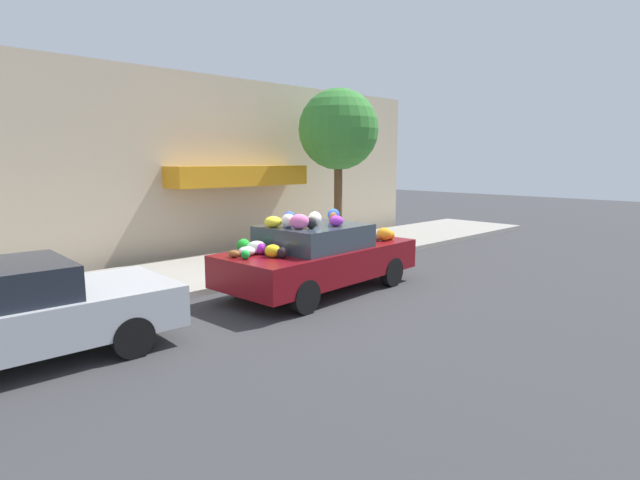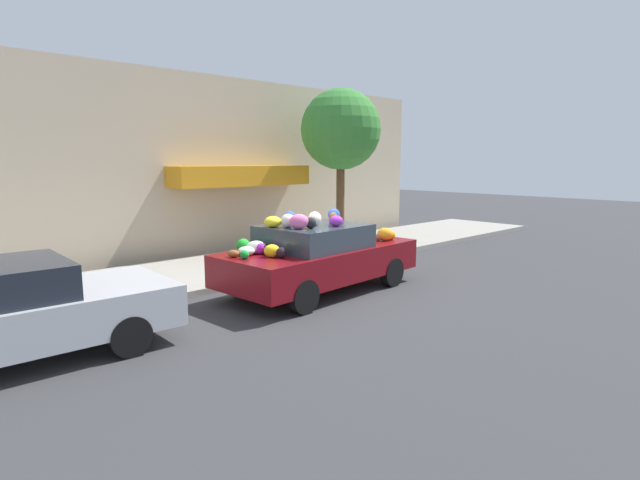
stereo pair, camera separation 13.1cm
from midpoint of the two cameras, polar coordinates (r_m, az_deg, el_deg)
name	(u,v)px [view 2 (the right image)]	position (r m, az deg, el deg)	size (l,w,h in m)	color
ground_plane	(313,289)	(10.22, -0.38, -5.63)	(60.00, 60.00, 0.00)	#38383A
sidewalk_curb	(238,266)	(12.27, -9.02, -2.94)	(24.00, 3.20, 0.13)	#9E998E
building_facade	(192,167)	(13.93, -14.11, 8.08)	(18.00, 1.20, 4.88)	#C6B293
street_tree	(341,130)	(14.66, 2.65, 12.43)	(2.31, 2.31, 4.50)	brown
fire_hydrant	(335,244)	(12.78, 2.06, -0.48)	(0.20, 0.20, 0.70)	red
art_car	(318,256)	(9.89, 0.16, -1.79)	(4.30, 2.08, 1.63)	maroon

